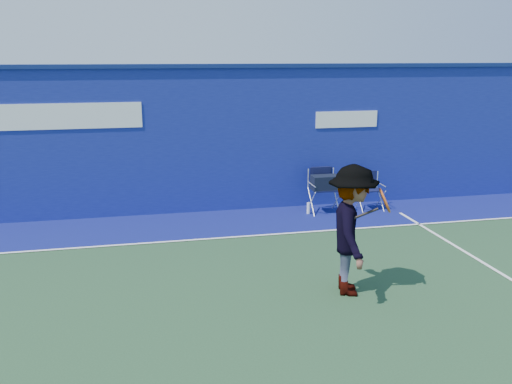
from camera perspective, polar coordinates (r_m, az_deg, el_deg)
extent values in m
plane|color=#234327|center=(6.97, -4.29, -13.71)|extent=(80.00, 80.00, 0.00)
cube|color=navy|center=(11.47, -8.03, 5.28)|extent=(24.00, 0.40, 3.00)
cube|color=navy|center=(11.33, -8.30, 12.99)|extent=(24.00, 0.50, 0.08)
cube|color=white|center=(11.37, -23.42, 7.23)|extent=(4.50, 0.02, 0.50)
cube|color=white|center=(12.01, 9.52, 7.55)|extent=(1.40, 0.02, 0.35)
cube|color=navy|center=(10.74, -7.31, -3.52)|extent=(24.00, 1.80, 0.01)
cube|color=white|center=(9.89, -6.86, -5.04)|extent=(24.00, 0.06, 0.01)
cube|color=#0E1135|center=(11.48, 7.20, 0.27)|extent=(0.49, 0.42, 0.03)
cube|color=silver|center=(11.66, 6.84, 1.52)|extent=(0.56, 0.02, 0.41)
cube|color=#0E1135|center=(11.64, 6.85, 1.91)|extent=(0.49, 0.03, 0.28)
cube|color=black|center=(11.42, 7.27, 0.97)|extent=(0.56, 0.33, 0.31)
cube|color=#0E1135|center=(11.63, 6.85, 2.11)|extent=(0.41, 0.06, 0.22)
cube|color=#0E1135|center=(11.91, 11.97, 0.23)|extent=(0.43, 0.36, 0.03)
cube|color=silver|center=(12.05, 11.61, 1.28)|extent=(0.48, 0.02, 0.35)
cube|color=#0E1135|center=(12.04, 11.63, 1.61)|extent=(0.43, 0.02, 0.25)
cylinder|color=white|center=(11.45, 5.54, -1.72)|extent=(0.07, 0.07, 0.25)
imported|color=#EA4738|center=(7.59, 10.07, -3.99)|extent=(0.96, 1.32, 1.83)
torus|color=#C24F19|center=(7.51, 13.38, -0.85)|extent=(0.28, 0.41, 0.35)
cylinder|color=gray|center=(7.51, 13.38, -0.85)|extent=(0.22, 0.34, 0.29)
cylinder|color=black|center=(7.35, 11.52, -2.21)|extent=(0.32, 0.13, 0.17)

